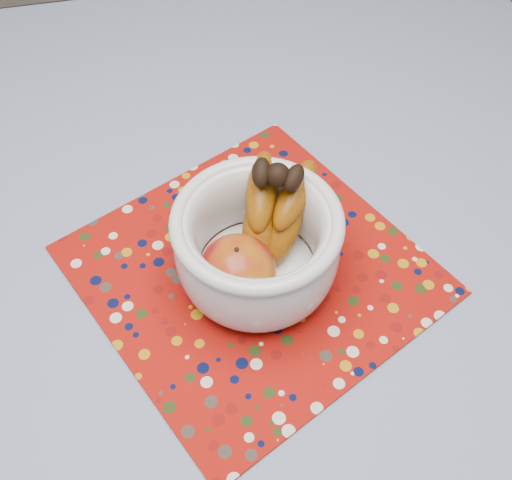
% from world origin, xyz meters
% --- Properties ---
extents(table, '(1.20, 1.20, 0.75)m').
position_xyz_m(table, '(0.00, 0.00, 0.67)').
color(table, brown).
rests_on(table, ground).
extents(tablecloth, '(1.32, 1.32, 0.01)m').
position_xyz_m(tablecloth, '(0.00, 0.00, 0.76)').
color(tablecloth, slate).
rests_on(tablecloth, table).
extents(placemat, '(0.49, 0.49, 0.00)m').
position_xyz_m(placemat, '(0.08, 0.01, 0.76)').
color(placemat, '#930E08').
rests_on(placemat, tablecloth).
extents(fruit_bowl, '(0.21, 0.20, 0.14)m').
position_xyz_m(fruit_bowl, '(0.09, 0.01, 0.83)').
color(fruit_bowl, silver).
rests_on(fruit_bowl, placemat).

